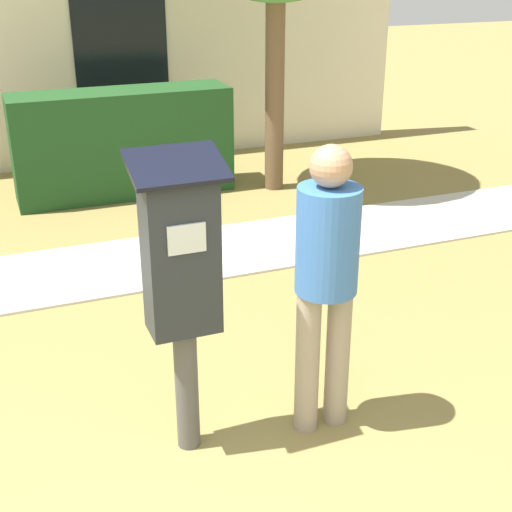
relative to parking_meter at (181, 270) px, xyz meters
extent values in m
cube|color=beige|center=(-0.50, 2.41, -1.01)|extent=(12.00, 1.10, 0.02)
cube|color=black|center=(0.90, 5.57, 0.28)|extent=(1.10, 0.02, 2.00)
cylinder|color=#4C4C4C|center=(0.00, 0.00, -0.67)|extent=(0.12, 0.12, 0.70)
cube|color=#23282D|center=(0.00, 0.00, 0.08)|extent=(0.34, 0.22, 0.80)
cube|color=silver|center=(0.00, -0.12, 0.20)|extent=(0.18, 0.01, 0.14)
cube|color=black|center=(0.00, 0.00, 0.51)|extent=(0.44, 0.31, 0.12)
cylinder|color=gray|center=(0.64, -0.09, -0.61)|extent=(0.13, 0.13, 0.82)
cylinder|color=gray|center=(0.82, -0.09, -0.61)|extent=(0.13, 0.13, 0.82)
cylinder|color=#386BB7|center=(0.73, -0.09, 0.08)|extent=(0.32, 0.32, 0.55)
sphere|color=tan|center=(0.73, -0.09, 0.46)|extent=(0.21, 0.21, 0.21)
cylinder|color=#262628|center=(-0.42, 4.15, -0.81)|extent=(0.03, 0.03, 0.42)
cylinder|color=#262628|center=(-0.04, 4.15, -0.81)|extent=(0.03, 0.03, 0.42)
cylinder|color=#262628|center=(-0.42, 4.53, -0.81)|extent=(0.03, 0.03, 0.42)
cylinder|color=#262628|center=(-0.04, 4.53, -0.81)|extent=(0.03, 0.03, 0.42)
cube|color=#262628|center=(-0.23, 4.34, -0.58)|extent=(0.44, 0.44, 0.04)
cube|color=#262628|center=(-0.23, 4.54, -0.34)|extent=(0.44, 0.04, 0.44)
cylinder|color=#262628|center=(0.79, 3.98, -0.81)|extent=(0.03, 0.03, 0.42)
cylinder|color=#262628|center=(1.17, 3.98, -0.81)|extent=(0.03, 0.03, 0.42)
cylinder|color=#262628|center=(0.79, 4.36, -0.81)|extent=(0.03, 0.03, 0.42)
cylinder|color=#262628|center=(1.17, 4.36, -0.81)|extent=(0.03, 0.03, 0.42)
cube|color=#262628|center=(0.98, 4.17, -0.58)|extent=(0.44, 0.44, 0.04)
cube|color=#262628|center=(0.98, 4.38, -0.34)|extent=(0.44, 0.04, 0.44)
cube|color=#1E471E|center=(0.59, 4.30, -0.47)|extent=(2.25, 0.60, 1.10)
cylinder|color=brown|center=(2.14, 3.91, 0.08)|extent=(0.20, 0.20, 2.20)
camera|label=1|loc=(-0.81, -3.00, 1.41)|focal=50.00mm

